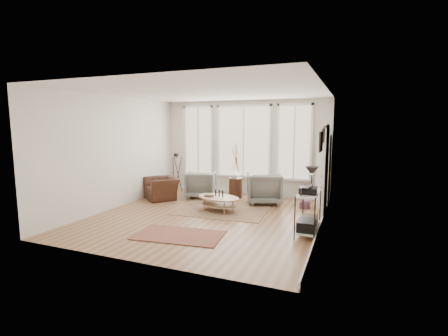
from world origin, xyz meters
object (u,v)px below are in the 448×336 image
at_px(bookcase, 324,170).
at_px(coffee_table, 218,200).
at_px(side_table, 236,171).
at_px(armchair_right, 264,188).
at_px(low_shelf, 308,208).
at_px(accent_chair, 162,188).
at_px(armchair_left, 201,184).

height_order(bookcase, coffee_table, bookcase).
bearing_deg(bookcase, coffee_table, -145.16).
distance_m(bookcase, side_table, 2.49).
xyz_separation_m(coffee_table, armchair_right, (0.86, 1.24, 0.14)).
xyz_separation_m(low_shelf, side_table, (-2.43, 2.45, 0.29)).
bearing_deg(armchair_right, coffee_table, 35.56).
relative_size(armchair_right, accent_chair, 0.97).
bearing_deg(armchair_right, bookcase, 175.69).
height_order(coffee_table, accent_chair, accent_chair).
height_order(side_table, accent_chair, side_table).
relative_size(low_shelf, side_table, 0.78).
bearing_deg(bookcase, low_shelf, -91.28).
relative_size(low_shelf, armchair_right, 1.39).
relative_size(low_shelf, accent_chair, 1.35).
xyz_separation_m(armchair_left, armchair_right, (1.94, -0.02, 0.03)).
xyz_separation_m(low_shelf, coffee_table, (-2.32, 0.86, -0.22)).
distance_m(coffee_table, accent_chair, 2.17).
relative_size(coffee_table, side_table, 0.79).
relative_size(low_shelf, armchair_left, 1.51).
distance_m(coffee_table, armchair_right, 1.51).
xyz_separation_m(armchair_right, side_table, (-0.96, 0.35, 0.37)).
relative_size(bookcase, coffee_table, 1.57).
height_order(low_shelf, armchair_right, low_shelf).
relative_size(bookcase, accent_chair, 2.14).
distance_m(low_shelf, side_table, 3.46).
bearing_deg(bookcase, side_table, -178.41).
xyz_separation_m(side_table, accent_chair, (-1.96, -0.96, -0.49)).
bearing_deg(low_shelf, armchair_right, 124.98).
bearing_deg(side_table, armchair_left, -161.29).
bearing_deg(bookcase, accent_chair, -167.01).
bearing_deg(armchair_left, side_table, -177.61).
bearing_deg(coffee_table, armchair_right, 55.31).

